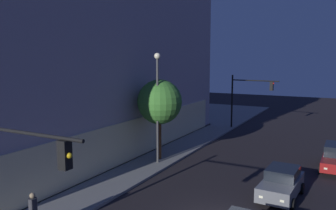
{
  "coord_description": "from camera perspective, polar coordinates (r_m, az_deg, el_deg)",
  "views": [
    {
      "loc": [
        -14.22,
        -4.86,
        7.49
      ],
      "look_at": [
        4.06,
        4.78,
        4.77
      ],
      "focal_mm": 37.14,
      "sensor_mm": 36.0,
      "label": 1
    }
  ],
  "objects": [
    {
      "name": "traffic_light_near_corner",
      "position": [
        13.06,
        -24.53,
        -9.32
      ],
      "size": [
        0.32,
        5.1,
        5.54
      ],
      "color": "black",
      "rests_on": "sidewalk_corner"
    },
    {
      "name": "sidewalk_tree",
      "position": [
        25.37,
        -1.38,
        0.5
      ],
      "size": [
        3.28,
        3.28,
        5.91
      ],
      "color": "brown",
      "rests_on": "sidewalk_corner"
    },
    {
      "name": "car_grey",
      "position": [
        20.29,
        18.11,
        -12.09
      ],
      "size": [
        4.18,
        2.11,
        1.62
      ],
      "color": "slate",
      "rests_on": "ground"
    },
    {
      "name": "street_lamp_sidewalk",
      "position": [
        24.35,
        -1.74,
        1.75
      ],
      "size": [
        0.44,
        0.44,
        7.79
      ],
      "color": "#424242",
      "rests_on": "sidewalk_corner"
    },
    {
      "name": "traffic_light_far_corner",
      "position": [
        37.62,
        12.86,
        1.94
      ],
      "size": [
        0.68,
        5.07,
        5.68
      ],
      "color": "black",
      "rests_on": "sidewalk_corner"
    },
    {
      "name": "modern_building",
      "position": [
        37.11,
        -24.97,
        10.01
      ],
      "size": [
        28.69,
        31.07,
        19.27
      ],
      "color": "#4C4C51",
      "rests_on": "ground"
    },
    {
      "name": "pedestrian_waiting",
      "position": [
        16.43,
        -21.27,
        -15.6
      ],
      "size": [
        0.36,
        0.36,
        1.75
      ],
      "color": "#2D3851",
      "rests_on": "sidewalk_corner"
    }
  ]
}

